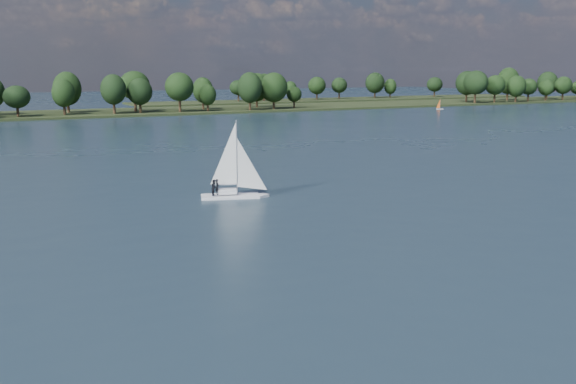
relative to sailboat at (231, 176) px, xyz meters
The scene contains 5 objects.
ground 48.91m from the sailboat, 103.25° to the left, with size 700.00×700.00×0.00m, color #233342.
far_shore 159.95m from the sailboat, 94.01° to the left, with size 660.00×40.00×1.50m, color black.
far_shore_back 255.39m from the sailboat, 54.36° to the left, with size 220.00×30.00×1.40m, color black.
sailboat is the anchor object (origin of this frame).
dinghy_orange 188.82m from the sailboat, 41.94° to the left, with size 2.77×2.47×4.29m.
Camera 1 is at (-17.84, -18.60, 15.43)m, focal length 40.00 mm.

